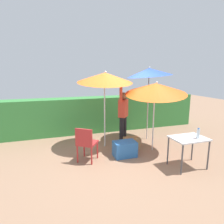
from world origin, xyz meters
name	(u,v)px	position (x,y,z in m)	size (l,w,h in m)	color
ground_plane	(115,152)	(0.00, 0.00, 0.00)	(24.00, 24.00, 0.00)	#937056
hedge_row	(97,114)	(0.00, 2.18, 0.65)	(8.00, 0.70, 1.30)	#38843D
umbrella_rainbow	(149,72)	(1.38, 0.73, 2.21)	(1.45, 1.44, 2.41)	silver
umbrella_orange	(156,89)	(1.09, -0.19, 1.78)	(1.71, 1.69, 2.11)	silver
umbrella_yellow	(105,78)	(-0.13, 0.54, 2.06)	(1.60, 1.61, 2.32)	silver
person_vendor	(123,113)	(0.53, 0.77, 0.93)	(0.43, 0.48, 1.88)	black
chair_plastic	(86,142)	(-0.88, -0.31, 0.51)	(0.61, 0.61, 0.89)	#B72D2D
cooler_box	(125,149)	(0.15, -0.32, 0.21)	(0.60, 0.39, 0.41)	#2D6BB7
crate_cardboard	(131,143)	(0.56, 0.15, 0.16)	(0.43, 0.30, 0.32)	#9E7A4C
folding_table	(189,141)	(1.34, -1.34, 0.64)	(0.80, 0.60, 0.73)	#4C4C51
bottle_water	(198,133)	(1.50, -1.44, 0.84)	(0.07, 0.07, 0.24)	silver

